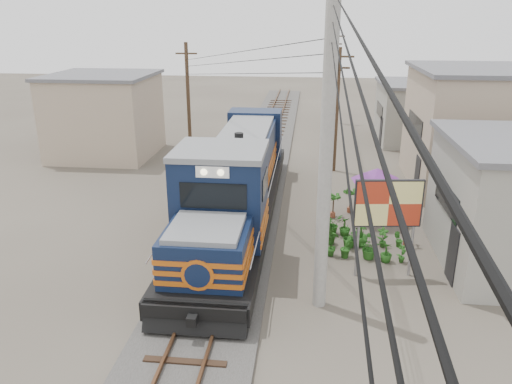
# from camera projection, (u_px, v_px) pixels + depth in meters

# --- Properties ---
(ground) EXTENTS (120.00, 120.00, 0.00)m
(ground) POSITION_uv_depth(u_px,v_px,m) (213.00, 290.00, 16.66)
(ground) COLOR #473F35
(ground) RESTS_ON ground
(ballast) EXTENTS (3.60, 70.00, 0.16)m
(ballast) POSITION_uv_depth(u_px,v_px,m) (249.00, 189.00, 25.99)
(ballast) COLOR #595651
(ballast) RESTS_ON ground
(track) EXTENTS (1.15, 70.00, 0.12)m
(track) POSITION_uv_depth(u_px,v_px,m) (249.00, 186.00, 25.93)
(track) COLOR #51331E
(track) RESTS_ON ground
(locomotive) EXTENTS (3.16, 17.22, 4.27)m
(locomotive) POSITION_uv_depth(u_px,v_px,m) (237.00, 183.00, 21.48)
(locomotive) COLOR black
(locomotive) RESTS_ON ground
(utility_pole_main) EXTENTS (0.40, 0.40, 10.00)m
(utility_pole_main) POSITION_uv_depth(u_px,v_px,m) (326.00, 152.00, 14.15)
(utility_pole_main) COLOR #9E9B93
(utility_pole_main) RESTS_ON ground
(wooden_pole_mid) EXTENTS (1.60, 0.24, 7.00)m
(wooden_pole_mid) POSITION_uv_depth(u_px,v_px,m) (337.00, 108.00, 28.07)
(wooden_pole_mid) COLOR #4C3826
(wooden_pole_mid) RESTS_ON ground
(wooden_pole_far) EXTENTS (1.60, 0.24, 7.50)m
(wooden_pole_far) POSITION_uv_depth(u_px,v_px,m) (333.00, 75.00, 41.06)
(wooden_pole_far) COLOR #4C3826
(wooden_pole_far) RESTS_ON ground
(wooden_pole_left) EXTENTS (1.60, 0.24, 7.00)m
(wooden_pole_left) POSITION_uv_depth(u_px,v_px,m) (188.00, 95.00, 32.77)
(wooden_pole_left) COLOR #4C3826
(wooden_pole_left) RESTS_ON ground
(power_lines) EXTENTS (9.65, 19.00, 3.30)m
(power_lines) POSITION_uv_depth(u_px,v_px,m) (241.00, 41.00, 22.07)
(power_lines) COLOR black
(power_lines) RESTS_ON ground
(shophouse_mid) EXTENTS (8.40, 7.35, 6.20)m
(shophouse_mid) POSITION_uv_depth(u_px,v_px,m) (495.00, 129.00, 25.58)
(shophouse_mid) COLOR tan
(shophouse_mid) RESTS_ON ground
(shophouse_back) EXTENTS (6.30, 6.30, 4.20)m
(shophouse_back) POSITION_uv_depth(u_px,v_px,m) (423.00, 112.00, 35.43)
(shophouse_back) COLOR gray
(shophouse_back) RESTS_ON ground
(shophouse_left) EXTENTS (6.30, 6.30, 5.20)m
(shophouse_left) POSITION_uv_depth(u_px,v_px,m) (105.00, 115.00, 31.76)
(shophouse_left) COLOR tan
(shophouse_left) RESTS_ON ground
(billboard) EXTENTS (2.29, 0.39, 3.55)m
(billboard) POSITION_uv_depth(u_px,v_px,m) (388.00, 206.00, 16.70)
(billboard) COLOR #99999E
(billboard) RESTS_ON ground
(market_umbrella) EXTENTS (2.77, 2.77, 2.47)m
(market_umbrella) POSITION_uv_depth(u_px,v_px,m) (377.00, 175.00, 21.42)
(market_umbrella) COLOR black
(market_umbrella) RESTS_ON ground
(vendor) EXTENTS (0.64, 0.47, 1.61)m
(vendor) POSITION_uv_depth(u_px,v_px,m) (408.00, 203.00, 22.06)
(vendor) COLOR black
(vendor) RESTS_ON ground
(plant_nursery) EXTENTS (3.28, 3.12, 1.11)m
(plant_nursery) POSITION_uv_depth(u_px,v_px,m) (352.00, 237.00, 19.55)
(plant_nursery) COLOR #215718
(plant_nursery) RESTS_ON ground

